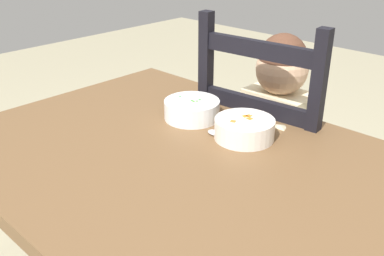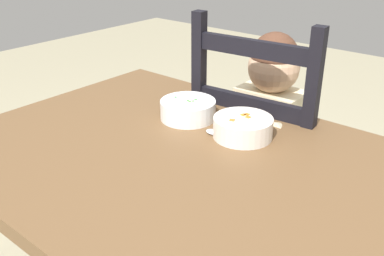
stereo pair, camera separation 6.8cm
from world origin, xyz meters
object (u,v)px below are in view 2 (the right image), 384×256
object	(u,v)px
dining_table	(186,194)
dining_chair	(263,169)
spoon	(219,134)
bowl_of_carrots	(243,127)
child_figure	(265,129)
bowl_of_peas	(188,109)

from	to	relation	value
dining_table	dining_chair	distance (m)	0.50
spoon	dining_table	bearing A→B (deg)	-88.42
dining_chair	bowl_of_carrots	world-z (taller)	dining_chair
child_figure	spoon	distance (m)	0.35
child_figure	bowl_of_carrots	bearing A→B (deg)	-71.52
spoon	bowl_of_carrots	bearing A→B (deg)	35.30
bowl_of_peas	bowl_of_carrots	xyz separation A→B (m)	(0.20, 0.00, -0.00)
bowl_of_peas	bowl_of_carrots	size ratio (longest dim) A/B	1.01
child_figure	dining_chair	bearing A→B (deg)	31.74
child_figure	spoon	xyz separation A→B (m)	(0.05, -0.33, 0.12)
child_figure	bowl_of_carrots	distance (m)	0.34
dining_chair	spoon	distance (m)	0.43
bowl_of_peas	spoon	size ratio (longest dim) A/B	1.20
dining_chair	spoon	bearing A→B (deg)	-83.08
child_figure	bowl_of_carrots	xyz separation A→B (m)	(0.10, -0.29, 0.14)
child_figure	spoon	size ratio (longest dim) A/B	7.07
dining_chair	child_figure	xyz separation A→B (m)	(-0.00, -0.00, 0.16)
dining_table	child_figure	bearing A→B (deg)	95.91
child_figure	spoon	world-z (taller)	child_figure
dining_table	dining_chair	size ratio (longest dim) A/B	1.17
bowl_of_carrots	bowl_of_peas	bearing A→B (deg)	-180.00
dining_table	bowl_of_peas	bearing A→B (deg)	128.77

